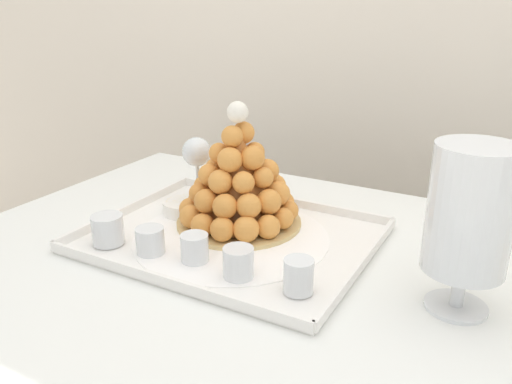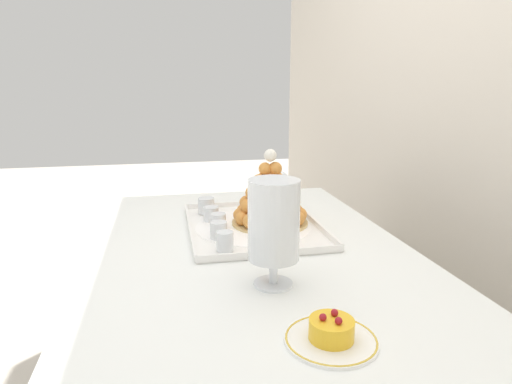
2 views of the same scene
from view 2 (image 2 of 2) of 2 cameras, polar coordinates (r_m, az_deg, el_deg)
buffet_table at (r=1.24m, az=0.27°, el=-13.28°), size 1.60×0.93×0.77m
serving_tray at (r=1.46m, az=-0.36°, el=-4.53°), size 0.53×0.42×0.02m
croquembouche at (r=1.47m, az=1.81°, el=-0.68°), size 0.25×0.25×0.25m
dessert_cup_left at (r=1.61m, az=-6.41°, el=-1.81°), size 0.06×0.06×0.06m
dessert_cup_mid_left at (r=1.53m, az=-5.78°, el=-2.85°), size 0.05×0.05×0.05m
dessert_cup_centre at (r=1.44m, az=-4.86°, el=-3.79°), size 0.05×0.05×0.05m
dessert_cup_mid_right at (r=1.35m, az=-4.82°, el=-4.98°), size 0.05×0.05×0.05m
dessert_cup_right at (r=1.25m, az=-4.01°, el=-6.42°), size 0.05×0.05×0.06m
creme_brulee_ramekin at (r=1.61m, az=0.46°, el=-2.16°), size 0.09×0.09×0.03m
macaron_goblet at (r=1.02m, az=2.29°, el=-3.89°), size 0.12×0.12×0.26m
fruit_tart_plate at (r=0.87m, az=9.63°, el=-17.57°), size 0.18×0.18×0.06m
wine_glass at (r=1.62m, az=3.08°, el=1.29°), size 0.07×0.07×0.15m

